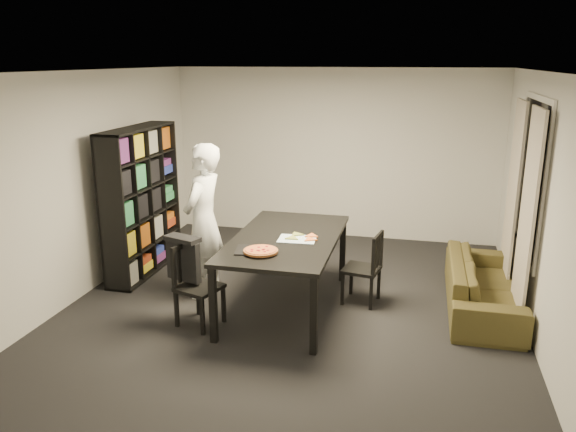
% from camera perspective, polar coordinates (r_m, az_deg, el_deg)
% --- Properties ---
extents(room, '(5.01, 5.51, 2.61)m').
position_cam_1_polar(room, '(6.09, 0.59, 2.19)').
color(room, black).
rests_on(room, ground).
extents(window_pane, '(0.02, 1.40, 1.60)m').
position_cam_1_polar(window_pane, '(6.59, 23.46, 3.70)').
color(window_pane, black).
rests_on(window_pane, room).
extents(window_frame, '(0.03, 1.52, 1.72)m').
position_cam_1_polar(window_frame, '(6.59, 23.42, 3.71)').
color(window_frame, white).
rests_on(window_frame, room).
extents(curtain_left, '(0.03, 0.70, 2.25)m').
position_cam_1_polar(curtain_left, '(6.16, 23.10, -0.40)').
color(curtain_left, '#BCB1A1').
rests_on(curtain_left, room).
extents(curtain_right, '(0.03, 0.70, 2.25)m').
position_cam_1_polar(curtain_right, '(7.15, 21.83, 1.86)').
color(curtain_right, '#BCB1A1').
rests_on(curtain_right, room).
extents(bookshelf, '(0.35, 1.50, 1.90)m').
position_cam_1_polar(bookshelf, '(7.47, -14.67, 1.46)').
color(bookshelf, black).
rests_on(bookshelf, room).
extents(dining_table, '(1.12, 2.01, 0.84)m').
position_cam_1_polar(dining_table, '(6.17, -0.22, -2.80)').
color(dining_table, black).
rests_on(dining_table, room).
extents(chair_left, '(0.51, 0.51, 0.88)m').
position_cam_1_polar(chair_left, '(6.00, -9.64, -6.30)').
color(chair_left, black).
rests_on(chair_left, room).
extents(chair_right, '(0.45, 0.45, 0.84)m').
position_cam_1_polar(chair_right, '(6.45, 8.19, -4.82)').
color(chair_right, black).
rests_on(chair_right, room).
extents(draped_jacket, '(0.42, 0.28, 0.48)m').
position_cam_1_polar(draped_jacket, '(6.00, -10.60, -4.07)').
color(draped_jacket, black).
rests_on(draped_jacket, chair_left).
extents(person, '(0.48, 0.69, 1.81)m').
position_cam_1_polar(person, '(6.57, -8.56, -0.53)').
color(person, white).
rests_on(person, room).
extents(baking_tray, '(0.45, 0.39, 0.01)m').
position_cam_1_polar(baking_tray, '(5.73, -3.32, -3.47)').
color(baking_tray, black).
rests_on(baking_tray, dining_table).
extents(pepperoni_pizza, '(0.35, 0.35, 0.03)m').
position_cam_1_polar(pepperoni_pizza, '(5.64, -2.79, -3.55)').
color(pepperoni_pizza, brown).
rests_on(pepperoni_pizza, dining_table).
extents(kitchen_towel, '(0.42, 0.32, 0.01)m').
position_cam_1_polar(kitchen_towel, '(6.07, 0.94, -2.36)').
color(kitchen_towel, white).
rests_on(kitchen_towel, dining_table).
extents(pizza_slices, '(0.40, 0.35, 0.01)m').
position_cam_1_polar(pizza_slices, '(6.11, 1.47, -2.12)').
color(pizza_slices, gold).
rests_on(pizza_slices, dining_table).
extents(sofa, '(0.75, 1.91, 0.56)m').
position_cam_1_polar(sofa, '(6.69, 19.21, -6.64)').
color(sofa, '#46451C').
rests_on(sofa, room).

